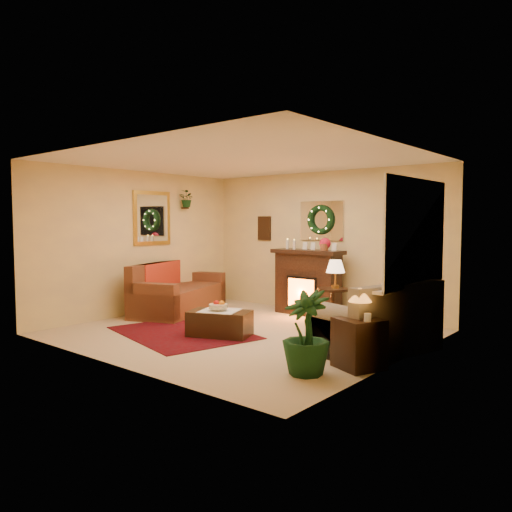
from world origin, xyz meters
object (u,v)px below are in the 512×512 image
Objects in this scene: end_table_square at (359,345)px; coffee_table at (220,322)px; fireplace at (308,284)px; loveseat at (375,319)px; side_table_round at (333,307)px; sofa at (180,289)px.

coffee_table is (-2.34, 0.12, -0.06)m from end_table_square.
end_table_square is (2.31, -2.37, -0.28)m from fireplace.
loveseat is 1.78× the size of coffee_table.
loveseat is 2.26m from coffee_table.
coffee_table is (-0.03, -2.26, -0.34)m from fireplace.
fireplace is 2.10× the size of end_table_square.
side_table_round reaches higher than coffee_table.
side_table_round is at bearing -34.68° from fireplace.
side_table_round is 0.71× the size of coffee_table.
loveseat is at bearing -35.56° from fireplace.
end_table_square is at bearing -34.27° from sofa.
end_table_square is 2.34m from coffee_table.
sofa is at bearing -168.35° from loveseat.
fireplace is at bearing 134.17° from end_table_square.
sofa reaches higher than loveseat.
fireplace is 2.62m from loveseat.
loveseat is at bearing -37.23° from side_table_round.
loveseat is at bearing 103.84° from end_table_square.
sofa is 1.35× the size of loveseat.
sofa reaches higher than end_table_square.
coffee_table is (1.96, -0.95, -0.22)m from sofa.
fireplace is 2.28m from coffee_table.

